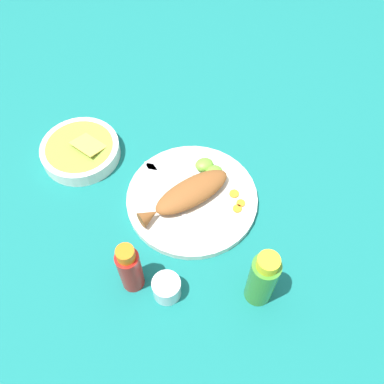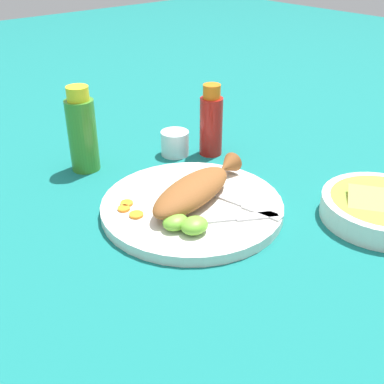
% 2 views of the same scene
% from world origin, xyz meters
% --- Properties ---
extents(ground_plane, '(4.00, 4.00, 0.00)m').
position_xyz_m(ground_plane, '(0.00, 0.00, 0.00)').
color(ground_plane, '#146B66').
extents(main_plate, '(0.31, 0.31, 0.02)m').
position_xyz_m(main_plate, '(0.00, 0.00, 0.01)').
color(main_plate, silver).
rests_on(main_plate, ground_plane).
extents(fried_fish, '(0.24, 0.12, 0.04)m').
position_xyz_m(fried_fish, '(-0.01, -0.00, 0.04)').
color(fried_fish, brown).
rests_on(fried_fish, main_plate).
extents(fork_near, '(0.05, 0.18, 0.00)m').
position_xyz_m(fork_near, '(-0.06, 0.06, 0.02)').
color(fork_near, silver).
rests_on(fork_near, main_plate).
extents(fork_far, '(0.17, 0.10, 0.00)m').
position_xyz_m(fork_far, '(-0.01, 0.08, 0.02)').
color(fork_far, silver).
rests_on(fork_far, main_plate).
extents(carrot_slice_near, '(0.02, 0.02, 0.00)m').
position_xyz_m(carrot_slice_near, '(0.09, -0.07, 0.02)').
color(carrot_slice_near, orange).
rests_on(carrot_slice_near, main_plate).
extents(carrot_slice_mid, '(0.02, 0.02, 0.00)m').
position_xyz_m(carrot_slice_mid, '(0.10, -0.06, 0.02)').
color(carrot_slice_mid, orange).
rests_on(carrot_slice_mid, main_plate).
extents(carrot_slice_far, '(0.02, 0.02, 0.00)m').
position_xyz_m(carrot_slice_far, '(0.10, -0.03, 0.02)').
color(carrot_slice_far, orange).
rests_on(carrot_slice_far, main_plate).
extents(lime_wedge_main, '(0.04, 0.04, 0.02)m').
position_xyz_m(lime_wedge_main, '(0.07, 0.04, 0.03)').
color(lime_wedge_main, '#6BB233').
rests_on(lime_wedge_main, main_plate).
extents(lime_wedge_side, '(0.05, 0.04, 0.02)m').
position_xyz_m(lime_wedge_side, '(0.06, 0.07, 0.03)').
color(lime_wedge_side, '#6BB233').
rests_on(lime_wedge_side, main_plate).
extents(hot_sauce_bottle_red, '(0.05, 0.05, 0.15)m').
position_xyz_m(hot_sauce_bottle_red, '(-0.18, -0.15, 0.07)').
color(hot_sauce_bottle_red, '#B21914').
rests_on(hot_sauce_bottle_red, ground_plane).
extents(hot_sauce_bottle_green, '(0.06, 0.06, 0.17)m').
position_xyz_m(hot_sauce_bottle_green, '(0.05, -0.26, 0.08)').
color(hot_sauce_bottle_green, '#3D8428').
rests_on(hot_sauce_bottle_green, ground_plane).
extents(salt_cup, '(0.06, 0.06, 0.05)m').
position_xyz_m(salt_cup, '(-0.12, -0.20, 0.02)').
color(salt_cup, silver).
rests_on(salt_cup, ground_plane).
extents(guacamole_bowl, '(0.20, 0.20, 0.05)m').
position_xyz_m(guacamole_bowl, '(-0.22, 0.22, 0.02)').
color(guacamole_bowl, white).
rests_on(guacamole_bowl, ground_plane).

